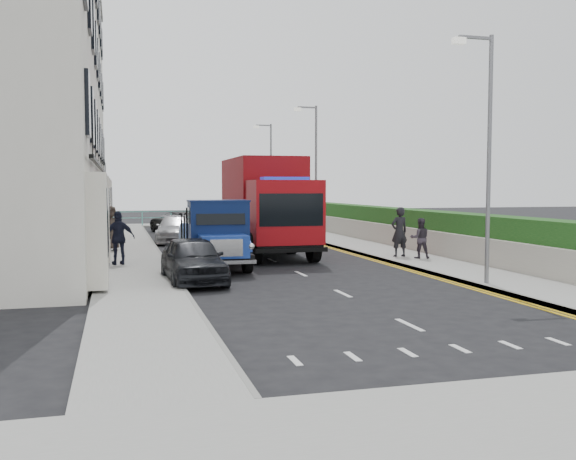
{
  "coord_description": "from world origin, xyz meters",
  "views": [
    {
      "loc": [
        -5.77,
        -17.87,
        2.83
      ],
      "look_at": [
        -0.28,
        2.55,
        1.4
      ],
      "focal_mm": 40.0,
      "sensor_mm": 36.0,
      "label": 1
    }
  ],
  "objects_px": {
    "lamp_near": "(485,145)",
    "red_lorry": "(267,203)",
    "bedford_lorry": "(218,239)",
    "parked_car_front": "(193,259)",
    "lamp_far": "(269,169)",
    "pedestrian_east_near": "(399,232)",
    "lamp_mid": "(314,164)"
  },
  "relations": [
    {
      "from": "lamp_mid",
      "to": "red_lorry",
      "type": "relative_size",
      "value": 0.91
    },
    {
      "from": "lamp_near",
      "to": "lamp_far",
      "type": "distance_m",
      "value": 26.0
    },
    {
      "from": "lamp_near",
      "to": "lamp_far",
      "type": "height_order",
      "value": "same"
    },
    {
      "from": "red_lorry",
      "to": "pedestrian_east_near",
      "type": "xyz_separation_m",
      "value": [
        4.56,
        -3.09,
        -1.06
      ]
    },
    {
      "from": "red_lorry",
      "to": "parked_car_front",
      "type": "bearing_deg",
      "value": -118.23
    },
    {
      "from": "parked_car_front",
      "to": "lamp_mid",
      "type": "bearing_deg",
      "value": 56.49
    },
    {
      "from": "parked_car_front",
      "to": "pedestrian_east_near",
      "type": "bearing_deg",
      "value": 22.42
    },
    {
      "from": "bedford_lorry",
      "to": "red_lorry",
      "type": "bearing_deg",
      "value": 59.48
    },
    {
      "from": "lamp_near",
      "to": "lamp_mid",
      "type": "bearing_deg",
      "value": 90.0
    },
    {
      "from": "bedford_lorry",
      "to": "parked_car_front",
      "type": "relative_size",
      "value": 1.24
    },
    {
      "from": "red_lorry",
      "to": "parked_car_front",
      "type": "xyz_separation_m",
      "value": [
        -3.87,
        -7.02,
        -1.46
      ]
    },
    {
      "from": "bedford_lorry",
      "to": "pedestrian_east_near",
      "type": "height_order",
      "value": "bedford_lorry"
    },
    {
      "from": "lamp_near",
      "to": "pedestrian_east_near",
      "type": "relative_size",
      "value": 3.64
    },
    {
      "from": "lamp_near",
      "to": "lamp_far",
      "type": "bearing_deg",
      "value": 90.0
    },
    {
      "from": "lamp_far",
      "to": "pedestrian_east_near",
      "type": "bearing_deg",
      "value": -88.03
    },
    {
      "from": "lamp_mid",
      "to": "pedestrian_east_near",
      "type": "distance_m",
      "value": 9.54
    },
    {
      "from": "lamp_near",
      "to": "parked_car_front",
      "type": "relative_size",
      "value": 1.74
    },
    {
      "from": "lamp_near",
      "to": "lamp_far",
      "type": "relative_size",
      "value": 1.0
    },
    {
      "from": "red_lorry",
      "to": "lamp_far",
      "type": "bearing_deg",
      "value": 76.86
    },
    {
      "from": "lamp_mid",
      "to": "bedford_lorry",
      "type": "height_order",
      "value": "lamp_mid"
    },
    {
      "from": "bedford_lorry",
      "to": "parked_car_front",
      "type": "xyz_separation_m",
      "value": [
        -1.13,
        -2.52,
        -0.39
      ]
    },
    {
      "from": "lamp_near",
      "to": "pedestrian_east_near",
      "type": "bearing_deg",
      "value": 84.61
    },
    {
      "from": "lamp_mid",
      "to": "red_lorry",
      "type": "xyz_separation_m",
      "value": [
        -3.91,
        -5.98,
        -1.85
      ]
    },
    {
      "from": "lamp_far",
      "to": "red_lorry",
      "type": "relative_size",
      "value": 0.91
    },
    {
      "from": "red_lorry",
      "to": "lamp_mid",
      "type": "bearing_deg",
      "value": 57.42
    },
    {
      "from": "bedford_lorry",
      "to": "parked_car_front",
      "type": "height_order",
      "value": "bedford_lorry"
    },
    {
      "from": "lamp_far",
      "to": "bedford_lorry",
      "type": "height_order",
      "value": "lamp_far"
    },
    {
      "from": "lamp_far",
      "to": "red_lorry",
      "type": "distance_m",
      "value": 16.55
    },
    {
      "from": "lamp_mid",
      "to": "bedford_lorry",
      "type": "relative_size",
      "value": 1.4
    },
    {
      "from": "bedford_lorry",
      "to": "parked_car_front",
      "type": "distance_m",
      "value": 2.79
    },
    {
      "from": "pedestrian_east_near",
      "to": "lamp_far",
      "type": "bearing_deg",
      "value": -94.79
    },
    {
      "from": "lamp_near",
      "to": "red_lorry",
      "type": "height_order",
      "value": "lamp_near"
    }
  ]
}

